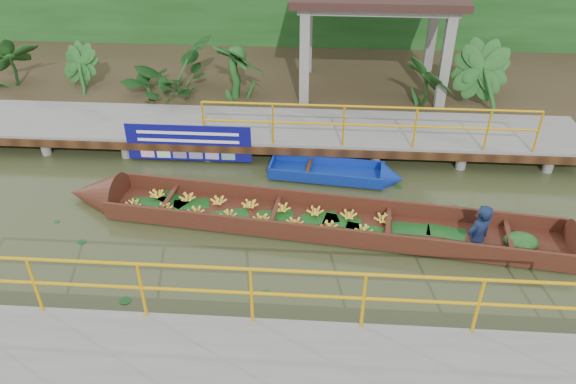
{
  "coord_description": "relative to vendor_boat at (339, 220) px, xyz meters",
  "views": [
    {
      "loc": [
        1.72,
        -8.88,
        6.83
      ],
      "look_at": [
        1.08,
        0.5,
        0.6
      ],
      "focal_mm": 35.0,
      "sensor_mm": 36.0,
      "label": 1
    }
  ],
  "objects": [
    {
      "name": "moored_blue_boat",
      "position": [
        0.47,
        1.85,
        -0.08
      ],
      "size": [
        3.09,
        1.1,
        0.72
      ],
      "rotation": [
        0.0,
        0.0,
        -0.11
      ],
      "color": "navy",
      "rests_on": "ground"
    },
    {
      "name": "tropical_plants",
      "position": [
        -2.99,
        5.15,
        0.89
      ],
      "size": [
        14.03,
        1.03,
        1.29
      ],
      "color": "#163B12",
      "rests_on": "ground"
    },
    {
      "name": "pavilion",
      "position": [
        0.88,
        6.15,
        2.61
      ],
      "size": [
        4.4,
        3.0,
        3.0
      ],
      "color": "slate",
      "rests_on": "ground"
    },
    {
      "name": "land_strip",
      "position": [
        -2.12,
        7.35,
        0.02
      ],
      "size": [
        30.0,
        8.0,
        0.45
      ],
      "primitive_type": "cube",
      "color": "#322519",
      "rests_on": "ground"
    },
    {
      "name": "ground",
      "position": [
        -2.12,
        -0.15,
        -0.2
      ],
      "size": [
        80.0,
        80.0,
        0.0
      ],
      "primitive_type": "plane",
      "color": "#30351A",
      "rests_on": "ground"
    },
    {
      "name": "blue_banner",
      "position": [
        -3.5,
        2.33,
        0.35
      ],
      "size": [
        2.95,
        0.04,
        0.92
      ],
      "color": "#0D0C67",
      "rests_on": "ground"
    },
    {
      "name": "vendor_boat",
      "position": [
        0.0,
        0.0,
        0.0
      ],
      "size": [
        11.3,
        2.41,
        2.07
      ],
      "rotation": [
        0.0,
        0.0,
        -0.12
      ],
      "color": "#381B0F",
      "rests_on": "ground"
    },
    {
      "name": "far_dock",
      "position": [
        -2.1,
        3.28,
        0.27
      ],
      "size": [
        16.0,
        2.06,
        1.66
      ],
      "color": "slate",
      "rests_on": "ground"
    }
  ]
}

